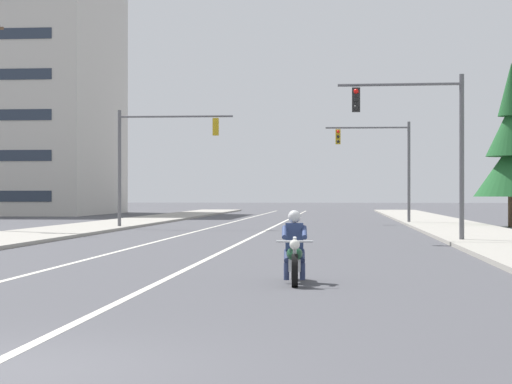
{
  "coord_description": "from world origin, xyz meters",
  "views": [
    {
      "loc": [
        3.47,
        -9.23,
        1.77
      ],
      "look_at": [
        1.03,
        18.47,
        1.85
      ],
      "focal_mm": 66.38,
      "sensor_mm": 36.0,
      "label": 1
    }
  ],
  "objects_px": {
    "motorcycle_with_rider": "(294,254)",
    "traffic_signal_near_right": "(426,132)",
    "traffic_signal_near_left": "(153,149)",
    "traffic_signal_mid_right": "(384,156)",
    "conifer_tree_right_verge_far": "(511,152)"
  },
  "relations": [
    {
      "from": "traffic_signal_near_right",
      "to": "traffic_signal_mid_right",
      "type": "xyz_separation_m",
      "value": [
        -0.43,
        22.49,
        0.03
      ]
    },
    {
      "from": "traffic_signal_mid_right",
      "to": "traffic_signal_near_right",
      "type": "bearing_deg",
      "value": -88.9
    },
    {
      "from": "traffic_signal_near_right",
      "to": "traffic_signal_near_left",
      "type": "relative_size",
      "value": 1.0
    },
    {
      "from": "motorcycle_with_rider",
      "to": "traffic_signal_near_left",
      "type": "bearing_deg",
      "value": 106.48
    },
    {
      "from": "motorcycle_with_rider",
      "to": "traffic_signal_near_right",
      "type": "height_order",
      "value": "traffic_signal_near_right"
    },
    {
      "from": "traffic_signal_near_left",
      "to": "traffic_signal_mid_right",
      "type": "height_order",
      "value": "same"
    },
    {
      "from": "traffic_signal_near_left",
      "to": "conifer_tree_right_verge_far",
      "type": "relative_size",
      "value": 0.69
    },
    {
      "from": "traffic_signal_near_right",
      "to": "motorcycle_with_rider",
      "type": "bearing_deg",
      "value": -104.07
    },
    {
      "from": "motorcycle_with_rider",
      "to": "conifer_tree_right_verge_far",
      "type": "height_order",
      "value": "conifer_tree_right_verge_far"
    },
    {
      "from": "traffic_signal_near_left",
      "to": "traffic_signal_mid_right",
      "type": "bearing_deg",
      "value": 36.21
    },
    {
      "from": "traffic_signal_near_left",
      "to": "traffic_signal_mid_right",
      "type": "xyz_separation_m",
      "value": [
        12.41,
        9.08,
        -0.06
      ]
    },
    {
      "from": "motorcycle_with_rider",
      "to": "traffic_signal_near_right",
      "type": "distance_m",
      "value": 17.1
    },
    {
      "from": "traffic_signal_near_left",
      "to": "traffic_signal_mid_right",
      "type": "relative_size",
      "value": 1.0
    },
    {
      "from": "conifer_tree_right_verge_far",
      "to": "traffic_signal_mid_right",
      "type": "bearing_deg",
      "value": 143.76
    },
    {
      "from": "traffic_signal_near_right",
      "to": "conifer_tree_right_verge_far",
      "type": "xyz_separation_m",
      "value": [
        6.24,
        17.6,
        0.06
      ]
    }
  ]
}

